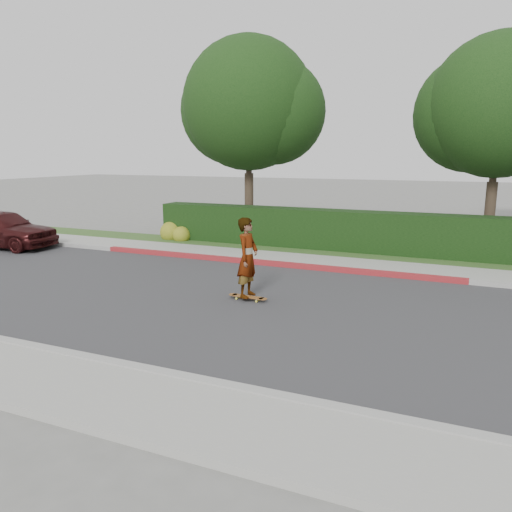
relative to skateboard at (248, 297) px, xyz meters
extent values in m
plane|color=slate|center=(3.87, -0.34, -0.09)|extent=(120.00, 120.00, 0.00)
cube|color=#2D2D30|center=(3.87, -0.34, -0.08)|extent=(60.00, 8.00, 0.01)
cube|color=#9E9E99|center=(3.87, -4.44, -0.01)|extent=(60.00, 0.20, 0.15)
cube|color=gray|center=(3.87, -5.34, -0.03)|extent=(60.00, 1.60, 0.12)
cube|color=#9E9E99|center=(3.87, 3.76, -0.01)|extent=(60.00, 0.20, 0.15)
cube|color=maroon|center=(-1.13, 3.76, -0.01)|extent=(12.00, 0.21, 0.15)
cube|color=gray|center=(3.87, 4.66, -0.03)|extent=(60.00, 1.60, 0.12)
cube|color=#2D4C1E|center=(3.87, 6.26, -0.04)|extent=(60.00, 1.60, 0.10)
cube|color=black|center=(0.87, 6.86, 0.66)|extent=(15.00, 1.00, 1.50)
sphere|color=#2D4C19|center=(-6.33, 6.46, 0.26)|extent=(0.90, 0.90, 0.90)
sphere|color=#2D4C19|center=(-5.73, 6.26, 0.21)|extent=(0.70, 0.70, 0.70)
cylinder|color=#33261C|center=(-3.63, 8.16, 1.26)|extent=(0.36, 0.36, 2.70)
cylinder|color=#33261C|center=(-3.63, 8.16, 3.29)|extent=(0.24, 0.24, 2.25)
sphere|color=black|center=(-3.63, 8.16, 5.31)|extent=(5.20, 5.20, 5.20)
sphere|color=black|center=(-4.43, 8.56, 5.11)|extent=(4.42, 4.42, 4.42)
sphere|color=black|center=(-2.73, 8.46, 5.01)|extent=(4.16, 4.16, 4.16)
cylinder|color=#33261C|center=(5.37, 8.66, 1.17)|extent=(0.36, 0.36, 2.52)
cylinder|color=#33261C|center=(5.37, 8.66, 3.06)|extent=(0.24, 0.24, 2.10)
sphere|color=black|center=(5.37, 8.66, 4.95)|extent=(4.80, 4.80, 4.80)
sphere|color=black|center=(4.57, 9.06, 4.75)|extent=(4.08, 4.08, 4.08)
cylinder|color=yellow|center=(-0.27, -0.06, -0.05)|extent=(0.06, 0.03, 0.05)
cylinder|color=yellow|center=(-0.26, 0.09, -0.05)|extent=(0.06, 0.03, 0.05)
cylinder|color=yellow|center=(0.26, -0.09, -0.05)|extent=(0.06, 0.03, 0.05)
cylinder|color=yellow|center=(0.27, 0.06, -0.05)|extent=(0.06, 0.03, 0.05)
cube|color=silver|center=(-0.27, 0.02, -0.01)|extent=(0.05, 0.16, 0.02)
cube|color=silver|center=(0.27, -0.02, -0.01)|extent=(0.05, 0.16, 0.02)
cube|color=brown|center=(0.00, 0.00, 0.01)|extent=(0.82, 0.24, 0.02)
cylinder|color=brown|center=(-0.40, 0.02, 0.01)|extent=(0.21, 0.21, 0.02)
cylinder|color=brown|center=(0.40, -0.02, 0.01)|extent=(0.21, 0.21, 0.02)
imported|color=white|center=(0.00, 0.00, 0.97)|extent=(0.46, 0.70, 1.91)
imported|color=#3C1313|center=(-11.32, 2.64, 0.64)|extent=(4.39, 2.05, 1.45)
camera|label=1|loc=(4.77, -10.52, 3.37)|focal=35.00mm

